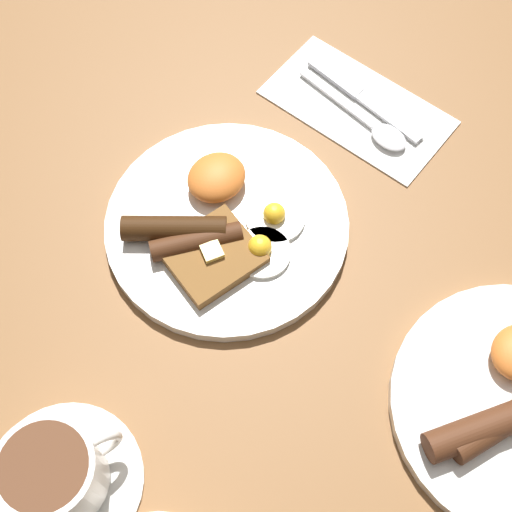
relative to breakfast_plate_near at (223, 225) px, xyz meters
The scene contains 6 objects.
ground_plane 0.01m from the breakfast_plate_near, 165.80° to the left, with size 3.00×3.00×0.00m, color brown.
breakfast_plate_near is the anchor object (origin of this frame).
teacup_near 0.30m from the breakfast_plate_near, 17.49° to the left, with size 0.15×0.15×0.08m.
napkin 0.23m from the breakfast_plate_near, behind, with size 0.12×0.22×0.01m, color white.
knife 0.24m from the breakfast_plate_near, behind, with size 0.02×0.17×0.01m.
spoon 0.22m from the breakfast_plate_near, behind, with size 0.03×0.16×0.01m.
Camera 1 is at (0.24, 0.29, 0.68)m, focal length 50.00 mm.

